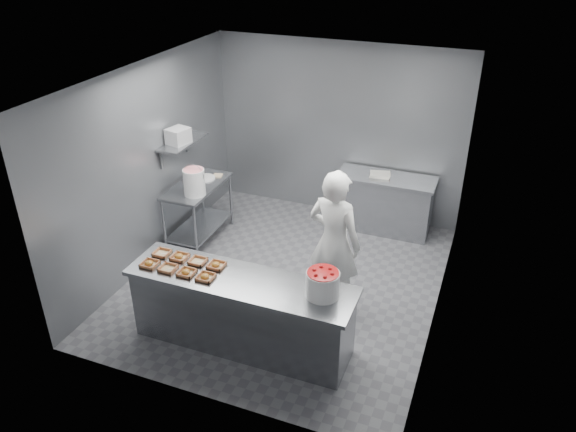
# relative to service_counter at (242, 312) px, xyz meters

# --- Properties ---
(floor) EXTENTS (4.50, 4.50, 0.00)m
(floor) POSITION_rel_service_counter_xyz_m (0.00, 1.35, -0.45)
(floor) COLOR #4C4C51
(floor) RESTS_ON ground
(ceiling) EXTENTS (4.50, 4.50, 0.00)m
(ceiling) POSITION_rel_service_counter_xyz_m (0.00, 1.35, 2.35)
(ceiling) COLOR white
(ceiling) RESTS_ON wall_back
(wall_back) EXTENTS (4.00, 0.04, 2.80)m
(wall_back) POSITION_rel_service_counter_xyz_m (0.00, 3.60, 0.95)
(wall_back) COLOR slate
(wall_back) RESTS_ON ground
(wall_left) EXTENTS (0.04, 4.50, 2.80)m
(wall_left) POSITION_rel_service_counter_xyz_m (-2.00, 1.35, 0.95)
(wall_left) COLOR slate
(wall_left) RESTS_ON ground
(wall_right) EXTENTS (0.04, 4.50, 2.80)m
(wall_right) POSITION_rel_service_counter_xyz_m (2.00, 1.35, 0.95)
(wall_right) COLOR slate
(wall_right) RESTS_ON ground
(service_counter) EXTENTS (2.60, 0.70, 0.90)m
(service_counter) POSITION_rel_service_counter_xyz_m (0.00, 0.00, 0.00)
(service_counter) COLOR slate
(service_counter) RESTS_ON ground
(prep_table) EXTENTS (0.60, 1.20, 0.90)m
(prep_table) POSITION_rel_service_counter_xyz_m (-1.65, 1.95, 0.14)
(prep_table) COLOR slate
(prep_table) RESTS_ON ground
(back_counter) EXTENTS (1.50, 0.60, 0.90)m
(back_counter) POSITION_rel_service_counter_xyz_m (0.90, 3.25, -0.00)
(back_counter) COLOR slate
(back_counter) RESTS_ON ground
(wall_shelf) EXTENTS (0.35, 0.90, 0.03)m
(wall_shelf) POSITION_rel_service_counter_xyz_m (-1.82, 1.95, 1.10)
(wall_shelf) COLOR slate
(wall_shelf) RESTS_ON wall_left
(tray_0) EXTENTS (0.19, 0.18, 0.06)m
(tray_0) POSITION_rel_service_counter_xyz_m (-1.08, -0.13, 0.47)
(tray_0) COLOR tan
(tray_0) RESTS_ON service_counter
(tray_1) EXTENTS (0.19, 0.18, 0.04)m
(tray_1) POSITION_rel_service_counter_xyz_m (-0.84, -0.13, 0.47)
(tray_1) COLOR tan
(tray_1) RESTS_ON service_counter
(tray_2) EXTENTS (0.19, 0.18, 0.06)m
(tray_2) POSITION_rel_service_counter_xyz_m (-0.60, -0.13, 0.47)
(tray_2) COLOR tan
(tray_2) RESTS_ON service_counter
(tray_3) EXTENTS (0.19, 0.18, 0.06)m
(tray_3) POSITION_rel_service_counter_xyz_m (-0.36, -0.13, 0.47)
(tray_3) COLOR tan
(tray_3) RESTS_ON service_counter
(tray_4) EXTENTS (0.19, 0.18, 0.04)m
(tray_4) POSITION_rel_service_counter_xyz_m (-1.08, 0.13, 0.47)
(tray_4) COLOR tan
(tray_4) RESTS_ON service_counter
(tray_5) EXTENTS (0.19, 0.18, 0.06)m
(tray_5) POSITION_rel_service_counter_xyz_m (-0.84, 0.13, 0.47)
(tray_5) COLOR tan
(tray_5) RESTS_ON service_counter
(tray_6) EXTENTS (0.19, 0.18, 0.04)m
(tray_6) POSITION_rel_service_counter_xyz_m (-0.60, 0.13, 0.47)
(tray_6) COLOR tan
(tray_6) RESTS_ON service_counter
(tray_7) EXTENTS (0.19, 0.18, 0.06)m
(tray_7) POSITION_rel_service_counter_xyz_m (-0.36, 0.13, 0.47)
(tray_7) COLOR tan
(tray_7) RESTS_ON service_counter
(worker) EXTENTS (0.77, 0.59, 1.89)m
(worker) POSITION_rel_service_counter_xyz_m (0.75, 1.05, 0.49)
(worker) COLOR white
(worker) RESTS_ON ground
(strawberry_tub) EXTENTS (0.35, 0.35, 0.29)m
(strawberry_tub) POSITION_rel_service_counter_xyz_m (0.93, 0.05, 0.60)
(strawberry_tub) COLOR white
(strawberry_tub) RESTS_ON service_counter
(glaze_bucket) EXTENTS (0.32, 0.30, 0.47)m
(glaze_bucket) POSITION_rel_service_counter_xyz_m (-1.51, 1.67, 0.65)
(glaze_bucket) COLOR white
(glaze_bucket) RESTS_ON prep_table
(bucket_lid) EXTENTS (0.32, 0.32, 0.02)m
(bucket_lid) POSITION_rel_service_counter_xyz_m (-1.64, 2.20, 0.46)
(bucket_lid) COLOR white
(bucket_lid) RESTS_ON prep_table
(rag) EXTENTS (0.16, 0.14, 0.02)m
(rag) POSITION_rel_service_counter_xyz_m (-1.51, 2.35, 0.46)
(rag) COLOR #CCB28C
(rag) RESTS_ON prep_table
(appliance) EXTENTS (0.32, 0.34, 0.22)m
(appliance) POSITION_rel_service_counter_xyz_m (-1.82, 1.85, 1.22)
(appliance) COLOR gray
(appliance) RESTS_ON wall_shelf
(paper_stack) EXTENTS (0.33, 0.26, 0.05)m
(paper_stack) POSITION_rel_service_counter_xyz_m (0.80, 3.25, 0.47)
(paper_stack) COLOR silver
(paper_stack) RESTS_ON back_counter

